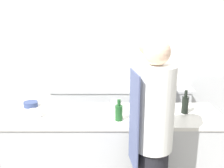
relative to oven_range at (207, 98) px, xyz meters
The scene contains 13 objects.
wall_back 2.02m from the oven_range, 167.23° to the left, with size 8.00×0.06×2.80m.
prep_counter 2.47m from the oven_range, 135.43° to the right, with size 2.43×0.72×0.89m.
pass_counter 1.72m from the oven_range, 161.96° to the right, with size 2.16×0.70×0.89m.
oven_range is the anchor object (origin of this frame).
chef_at_prep_near 2.77m from the oven_range, 120.96° to the right, with size 0.37×0.36×1.79m.
chef_at_stove 1.70m from the oven_range, 141.09° to the right, with size 0.43×0.41×1.67m.
bottle_olive_oil 2.32m from the oven_range, 131.79° to the right, with size 0.08×0.08×0.29m.
bottle_vinegar 2.02m from the oven_range, 118.98° to the right, with size 0.08×0.08×0.27m.
bottle_wine 2.60m from the oven_range, 131.62° to the right, with size 0.08×0.08×0.23m.
bowl_mixing_large 3.21m from the oven_range, 145.40° to the right, with size 0.17×0.17×0.07m.
bowl_prep_small 3.16m from the oven_range, 151.38° to the right, with size 0.17×0.17×0.06m.
bowl_ceramic_blue 2.32m from the oven_range, 122.65° to the right, with size 0.17×0.17×0.06m.
cup 2.38m from the oven_range, 138.20° to the right, with size 0.07×0.07×0.09m.
Camera 1 is at (-0.01, -2.61, 1.96)m, focal length 40.00 mm.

